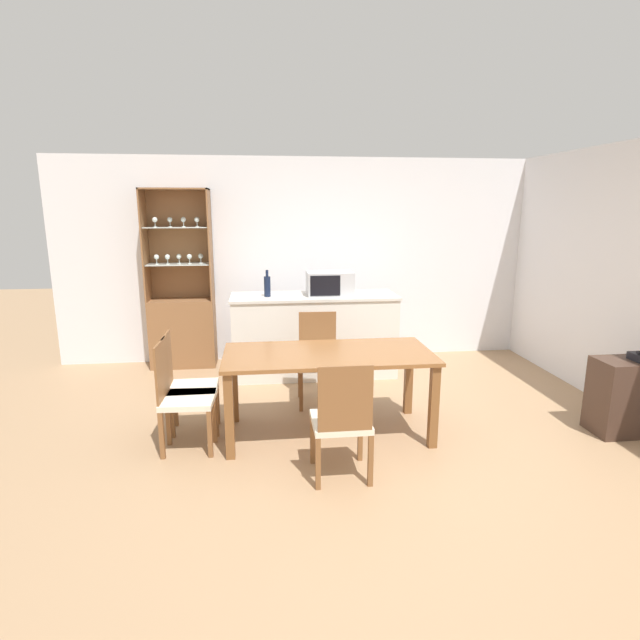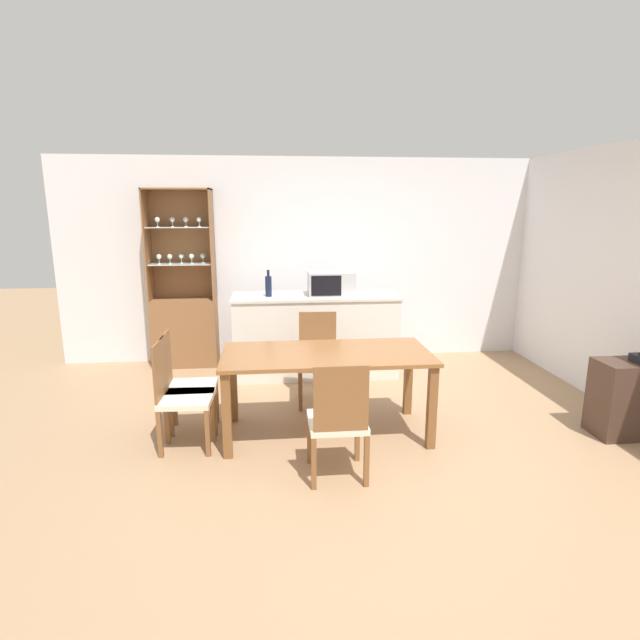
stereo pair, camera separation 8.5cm
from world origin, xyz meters
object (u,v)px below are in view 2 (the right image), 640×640
display_cabinet (185,317)px  dining_chair_side_left_near (181,396)px  dining_chair_head_near (338,421)px  microwave (331,283)px  dining_chair_head_far (318,360)px  side_cabinet (628,398)px  dining_table (326,364)px  wine_bottle (268,286)px  dining_chair_side_left_far (186,385)px

display_cabinet → dining_chair_side_left_near: (0.32, -2.27, -0.17)m
dining_chair_head_near → microwave: microwave is taller
dining_chair_head_far → side_cabinet: 2.78m
dining_chair_head_near → side_cabinet: 2.63m
display_cabinet → microwave: (1.76, -0.54, 0.48)m
dining_table → microwave: bearing=81.8°
dining_table → microwave: 1.68m
dining_chair_side_left_near → wine_bottle: 1.94m
dining_chair_side_left_near → side_cabinet: 3.80m
dining_chair_side_left_far → side_cabinet: bearing=83.3°
microwave → wine_bottle: wine_bottle is taller
wine_bottle → side_cabinet: bearing=-31.1°
dining_chair_head_far → side_cabinet: size_ratio=1.36×
dining_chair_head_near → dining_chair_side_left_far: same height
dining_chair_head_near → dining_chair_head_far: same height
dining_chair_side_left_near → display_cabinet: bearing=-169.4°
dining_chair_side_left_near → dining_table: bearing=98.3°
dining_chair_side_left_far → dining_chair_head_far: 1.36m
dining_chair_side_left_near → dining_chair_head_far: bearing=128.1°
dining_chair_side_left_near → dining_chair_side_left_far: 0.25m
wine_bottle → dining_chair_head_near: bearing=-78.1°
side_cabinet → dining_chair_head_near: bearing=-169.9°
microwave → dining_table: bearing=-98.2°
display_cabinet → dining_chair_side_left_near: display_cabinet is taller
dining_chair_head_far → side_cabinet: (2.58, -1.02, -0.11)m
display_cabinet → microwave: bearing=-17.0°
dining_table → wine_bottle: bearing=107.2°
microwave → wine_bottle: size_ratio=1.74×
dining_chair_head_near → side_cabinet: dining_chair_head_near is taller
dining_chair_head_near → dining_chair_head_far: 1.48m
dining_table → dining_chair_head_far: (0.00, 0.74, -0.19)m
dining_chair_side_left_near → wine_bottle: (0.72, 1.69, 0.63)m
dining_table → dining_chair_side_left_far: dining_chair_side_left_far is taller
dining_chair_side_left_far → dining_chair_side_left_near: bearing=-0.7°
microwave → wine_bottle: (-0.72, -0.04, -0.01)m
display_cabinet → dining_chair_side_left_near: 2.30m
microwave → dining_chair_head_near: bearing=-95.6°
dining_chair_head_near → display_cabinet: bearing=117.9°
dining_table → dining_chair_side_left_near: bearing=-174.2°
dining_chair_head_near → microwave: (0.23, 2.35, 0.64)m
dining_table → wine_bottle: wine_bottle is taller
dining_table → dining_chair_head_near: dining_chair_head_near is taller
side_cabinet → dining_chair_side_left_near: bearing=177.6°
dining_table → dining_chair_head_far: dining_chair_head_far is taller
dining_table → side_cabinet: (2.58, -0.28, -0.31)m
side_cabinet → display_cabinet: bearing=149.5°
dining_chair_head_near → dining_chair_head_far: bearing=89.9°
dining_chair_side_left_far → wine_bottle: (0.72, 1.44, 0.63)m
display_cabinet → side_cabinet: bearing=-30.5°
dining_chair_side_left_near → dining_chair_head_far: (1.21, 0.86, 0.00)m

